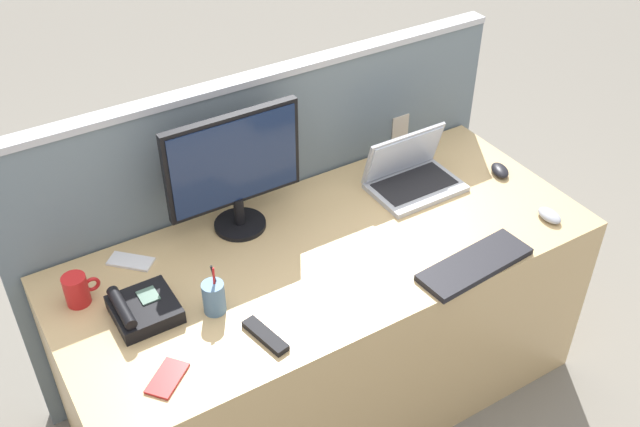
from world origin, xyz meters
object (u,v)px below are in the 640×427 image
object	(u,v)px
keyboard_main	(475,264)
pen_cup	(214,297)
desk_phone	(142,309)
cell_phone_white_slab	(131,261)
coffee_mug	(77,290)
desktop_monitor	(234,167)
computer_mouse_right_hand	(550,216)
computer_mouse_left_hand	(500,170)
cell_phone_red_case	(167,378)
tv_remote	(265,336)
laptop	(411,174)

from	to	relation	value
keyboard_main	pen_cup	distance (m)	0.86
desk_phone	cell_phone_white_slab	distance (m)	0.26
desk_phone	cell_phone_white_slab	size ratio (longest dim) A/B	1.29
coffee_mug	keyboard_main	bearing A→B (deg)	-24.03
cell_phone_white_slab	desktop_monitor	bearing A→B (deg)	-45.92
cell_phone_white_slab	coffee_mug	world-z (taller)	coffee_mug
desk_phone	computer_mouse_right_hand	size ratio (longest dim) A/B	1.91
desktop_monitor	computer_mouse_left_hand	bearing A→B (deg)	-13.39
computer_mouse_left_hand	coffee_mug	distance (m)	1.61
computer_mouse_left_hand	cell_phone_white_slab	size ratio (longest dim) A/B	0.68
pen_cup	cell_phone_red_case	xyz separation A→B (m)	(-0.23, -0.18, -0.05)
keyboard_main	computer_mouse_right_hand	xyz separation A→B (m)	(0.40, 0.06, 0.01)
desktop_monitor	tv_remote	bearing A→B (deg)	-108.45
desk_phone	computer_mouse_left_hand	distance (m)	1.46
cell_phone_red_case	coffee_mug	size ratio (longest dim) A/B	1.17
laptop	computer_mouse_left_hand	size ratio (longest dim) A/B	3.36
tv_remote	desk_phone	bearing A→B (deg)	123.41
computer_mouse_left_hand	tv_remote	size ratio (longest dim) A/B	0.59
laptop	keyboard_main	bearing A→B (deg)	-101.79
pen_cup	coffee_mug	size ratio (longest dim) A/B	1.50
computer_mouse_left_hand	cell_phone_white_slab	world-z (taller)	computer_mouse_left_hand
cell_phone_white_slab	coffee_mug	bearing A→B (deg)	160.85
laptop	coffee_mug	world-z (taller)	laptop
pen_cup	cell_phone_white_slab	distance (m)	0.38
cell_phone_red_case	coffee_mug	distance (m)	0.45
laptop	keyboard_main	size ratio (longest dim) A/B	0.82
keyboard_main	computer_mouse_left_hand	xyz separation A→B (m)	(0.44, 0.37, 0.01)
computer_mouse_left_hand	pen_cup	distance (m)	1.26
pen_cup	laptop	bearing A→B (deg)	13.68
desktop_monitor	keyboard_main	distance (m)	0.86
laptop	cell_phone_red_case	world-z (taller)	laptop
keyboard_main	desktop_monitor	bearing A→B (deg)	128.44
computer_mouse_right_hand	cell_phone_red_case	world-z (taller)	computer_mouse_right_hand
laptop	tv_remote	size ratio (longest dim) A/B	1.97
desk_phone	cell_phone_white_slab	xyz separation A→B (m)	(0.05, 0.26, -0.02)
keyboard_main	coffee_mug	xyz separation A→B (m)	(-1.16, 0.52, 0.04)
keyboard_main	tv_remote	distance (m)	0.74
desktop_monitor	keyboard_main	world-z (taller)	desktop_monitor
pen_cup	tv_remote	size ratio (longest dim) A/B	1.00
laptop	desk_phone	xyz separation A→B (m)	(-1.11, -0.13, -0.02)
keyboard_main	computer_mouse_right_hand	bearing A→B (deg)	3.77
tv_remote	desktop_monitor	bearing A→B (deg)	60.10
desktop_monitor	cell_phone_white_slab	xyz separation A→B (m)	(-0.40, 0.01, -0.24)
cell_phone_red_case	tv_remote	distance (m)	0.31
laptop	pen_cup	xyz separation A→B (m)	(-0.92, -0.22, 0.00)
computer_mouse_right_hand	coffee_mug	distance (m)	1.62
pen_cup	cell_phone_red_case	size ratio (longest dim) A/B	1.28
pen_cup	tv_remote	world-z (taller)	pen_cup
desktop_monitor	cell_phone_red_case	world-z (taller)	desktop_monitor
desktop_monitor	pen_cup	world-z (taller)	desktop_monitor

